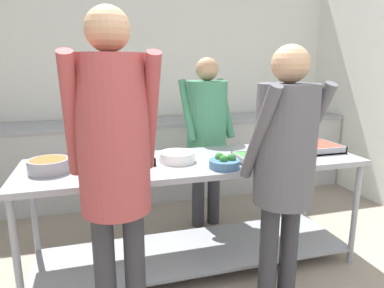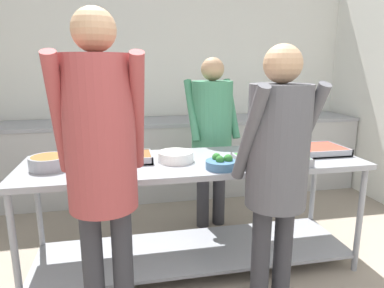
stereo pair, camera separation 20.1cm
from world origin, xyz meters
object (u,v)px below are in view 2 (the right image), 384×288
plate_stack (176,156)px  guest_serving_left (277,160)px  guest_serving_right (101,151)px  sauce_pan (49,162)px  water_bottle (200,108)px  serving_tray_roast (271,160)px  serving_tray_greens (317,150)px  serving_tray_vegetables (120,158)px  broccoli_bowl (221,163)px  cook_behind_counter (212,126)px

plate_stack → guest_serving_left: guest_serving_left is taller
guest_serving_right → sauce_pan: bearing=120.2°
water_bottle → serving_tray_roast: bearing=-86.6°
plate_stack → serving_tray_greens: (1.15, 0.01, -0.01)m
serving_tray_vegetables → broccoli_bowl: (0.67, -0.32, 0.01)m
broccoli_bowl → guest_serving_left: guest_serving_left is taller
guest_serving_left → water_bottle: guest_serving_left is taller
serving_tray_greens → guest_serving_right: (-1.63, -0.69, 0.24)m
serving_tray_greens → cook_behind_counter: size_ratio=0.25×
sauce_pan → water_bottle: water_bottle is taller
guest_serving_right → cook_behind_counter: guest_serving_right is taller
serving_tray_greens → guest_serving_right: guest_serving_right is taller
sauce_pan → guest_serving_right: 0.80m
serving_tray_roast → water_bottle: 1.84m
guest_serving_right → cook_behind_counter: 1.63m
broccoli_bowl → cook_behind_counter: 0.92m
guest_serving_right → serving_tray_vegetables: bearing=84.0°
serving_tray_vegetables → cook_behind_counter: (0.84, 0.59, 0.10)m
serving_tray_vegetables → plate_stack: bearing=-9.7°
guest_serving_right → water_bottle: (1.03, 2.32, -0.09)m
broccoli_bowl → serving_tray_roast: bearing=8.4°
sauce_pan → guest_serving_right: guest_serving_right is taller
broccoli_bowl → serving_tray_greens: (0.88, 0.26, -0.01)m
broccoli_bowl → cook_behind_counter: (0.17, 0.90, 0.09)m
guest_serving_right → plate_stack: bearing=54.9°
serving_tray_vegetables → guest_serving_left: size_ratio=0.28×
guest_serving_left → cook_behind_counter: (-0.04, 1.32, -0.04)m
plate_stack → water_bottle: (0.55, 1.64, 0.14)m
broccoli_bowl → cook_behind_counter: bearing=79.2°
serving_tray_roast → serving_tray_greens: size_ratio=1.22×
plate_stack → serving_tray_vegetables: bearing=170.3°
guest_serving_right → water_bottle: size_ratio=6.59×
guest_serving_left → sauce_pan: bearing=154.4°
sauce_pan → guest_serving_left: (1.35, -0.64, 0.12)m
serving_tray_roast → broccoli_bowl: bearing=-171.6°
plate_stack → cook_behind_counter: cook_behind_counter is taller
sauce_pan → serving_tray_greens: size_ratio=0.99×
serving_tray_roast → guest_serving_right: 1.26m
serving_tray_roast → serving_tray_greens: 0.53m
guest_serving_left → cook_behind_counter: size_ratio=1.03×
serving_tray_roast → cook_behind_counter: bearing=104.3°
guest_serving_left → guest_serving_right: size_ratio=0.92×
guest_serving_left → water_bottle: bearing=88.2°
guest_serving_left → guest_serving_right: bearing=-178.8°
water_bottle → guest_serving_right: bearing=-114.0°
broccoli_bowl → guest_serving_left: bearing=-63.4°
serving_tray_roast → guest_serving_right: size_ratio=0.28×
guest_serving_left → guest_serving_right: 0.96m
plate_stack → serving_tray_greens: plate_stack is taller
guest_serving_right → cook_behind_counter: size_ratio=1.12×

